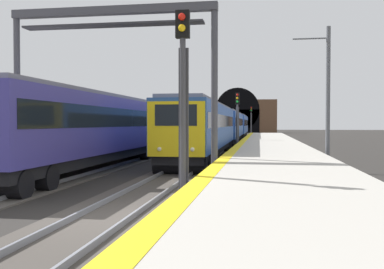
% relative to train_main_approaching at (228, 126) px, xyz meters
% --- Properties ---
extents(ground_plane, '(320.00, 320.00, 0.00)m').
position_rel_train_main_approaching_xyz_m(ground_plane, '(-41.40, 0.00, -2.23)').
color(ground_plane, '#282623').
extents(platform_right, '(112.00, 4.71, 1.07)m').
position_rel_train_main_approaching_xyz_m(platform_right, '(-41.40, -4.58, -1.69)').
color(platform_right, '#ADA89E').
rests_on(platform_right, ground_plane).
extents(platform_right_edge_strip, '(112.00, 0.50, 0.01)m').
position_rel_train_main_approaching_xyz_m(platform_right_edge_strip, '(-41.40, -2.47, -1.16)').
color(platform_right_edge_strip, yellow).
rests_on(platform_right_edge_strip, platform_right).
extents(track_main_line, '(160.00, 3.10, 0.21)m').
position_rel_train_main_approaching_xyz_m(track_main_line, '(-41.40, 0.00, -2.18)').
color(track_main_line, '#423D38').
rests_on(track_main_line, ground_plane).
extents(train_main_approaching, '(64.37, 2.98, 3.91)m').
position_rel_train_main_approaching_xyz_m(train_main_approaching, '(0.00, 0.00, 0.00)').
color(train_main_approaching, '#264C99').
rests_on(train_main_approaching, ground_plane).
extents(train_adjacent_platform, '(39.87, 3.02, 4.96)m').
position_rel_train_main_approaching_xyz_m(train_adjacent_platform, '(-20.09, 4.87, 0.10)').
color(train_adjacent_platform, navy).
rests_on(train_adjacent_platform, ground_plane).
extents(railway_signal_near, '(0.39, 0.38, 5.58)m').
position_rel_train_main_approaching_xyz_m(railway_signal_near, '(-40.23, -1.83, 1.02)').
color(railway_signal_near, '#38383D').
rests_on(railway_signal_near, ground_plane).
extents(railway_signal_mid, '(0.39, 0.38, 5.22)m').
position_rel_train_main_approaching_xyz_m(railway_signal_mid, '(-13.27, -1.83, 0.93)').
color(railway_signal_mid, '#4C4C54').
rests_on(railway_signal_mid, ground_plane).
extents(railway_signal_far, '(0.39, 0.38, 5.91)m').
position_rel_train_main_approaching_xyz_m(railway_signal_far, '(37.94, -1.83, 1.31)').
color(railway_signal_far, '#38383D').
rests_on(railway_signal_far, ground_plane).
extents(overhead_signal_gantry, '(0.70, 9.19, 7.54)m').
position_rel_train_main_approaching_xyz_m(overhead_signal_gantry, '(-33.91, 2.43, 3.48)').
color(overhead_signal_gantry, '#3F3F47').
rests_on(overhead_signal_gantry, ground_plane).
extents(tunnel_portal, '(2.74, 20.73, 11.96)m').
position_rel_train_main_approaching_xyz_m(tunnel_portal, '(65.39, 2.43, 2.21)').
color(tunnel_portal, brown).
rests_on(tunnel_portal, ground_plane).
extents(catenary_mast_near, '(0.22, 1.90, 7.48)m').
position_rel_train_main_approaching_xyz_m(catenary_mast_near, '(-28.75, -7.31, 1.61)').
color(catenary_mast_near, '#595B60').
rests_on(catenary_mast_near, ground_plane).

